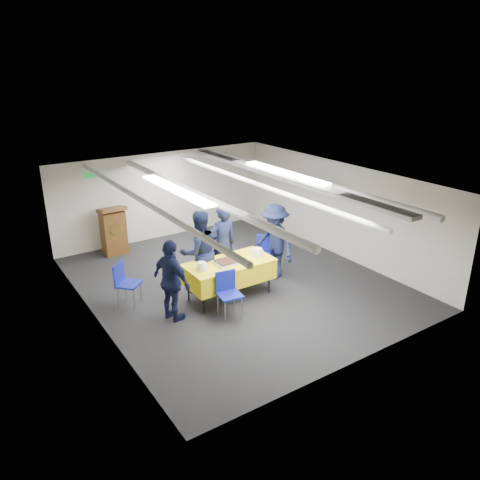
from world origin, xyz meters
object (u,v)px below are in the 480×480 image
sheet_cake (227,262)px  sailor_c (172,281)px  serving_table (229,271)px  chair_right (264,251)px  chair_left (124,280)px  sailor_d (274,241)px  chair_near (228,289)px  sailor_a (222,245)px  podium (113,230)px  sailor_b (199,252)px

sheet_cake → sailor_c: (-1.27, -0.12, -0.02)m
serving_table → chair_right: bearing=23.6°
serving_table → sailor_c: bearing=-172.1°
chair_left → sailor_d: 3.29m
chair_left → sailor_c: size_ratio=0.55×
serving_table → chair_left: chair_left is taller
chair_right → sheet_cake: bearing=-155.5°
chair_near → chair_left: (-1.47, 1.46, 0.00)m
sailor_a → serving_table: bearing=69.7°
sailor_c → sailor_a: bearing=-77.9°
chair_right → sailor_d: 0.43m
chair_near → sailor_a: bearing=62.4°
podium → sailor_b: size_ratio=0.71×
sheet_cake → chair_right: bearing=24.5°
sheet_cake → podium: 3.76m
sailor_b → sailor_c: size_ratio=1.12×
sailor_d → chair_near: bearing=-69.7°
chair_near → sailor_b: (0.04, 1.15, 0.35)m
sailor_a → sailor_c: 1.76m
serving_table → chair_left: size_ratio=2.05×
podium → sailor_b: sailor_b is taller
sheet_cake → podium: bearing=106.6°
chair_near → sailor_c: bearing=156.1°
podium → chair_near: podium is taller
podium → sailor_d: bearing=-52.8°
serving_table → sailor_b: sailor_b is taller
sailor_a → chair_right: bearing=177.1°
serving_table → chair_left: bearing=155.6°
chair_near → serving_table: bearing=55.3°
chair_right → chair_left: (-3.17, 0.30, 0.00)m
chair_right → sailor_d: bearing=-80.9°
sheet_cake → podium: podium is taller
sheet_cake → sailor_c: size_ratio=0.30×
podium → sailor_b: bearing=-75.3°
serving_table → chair_left: (-1.88, 0.86, -0.03)m
serving_table → sheet_cake: size_ratio=3.83×
sheet_cake → sailor_d: (1.41, 0.32, 0.03)m
podium → chair_right: size_ratio=1.44×
serving_table → sheet_cake: sheet_cake is taller
sailor_a → sailor_d: sailor_a is taller
chair_left → sailor_a: (2.10, -0.26, 0.36)m
sailor_d → sailor_a: bearing=-112.9°
sailor_a → sailor_c: bearing=26.0°
chair_left → sailor_c: (0.53, -1.04, 0.26)m
chair_near → chair_left: same height
chair_near → sailor_c: size_ratio=0.55×
chair_near → chair_left: bearing=135.2°
sailor_c → sailor_d: 2.72m
serving_table → sailor_a: 0.72m
podium → chair_near: bearing=-79.9°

